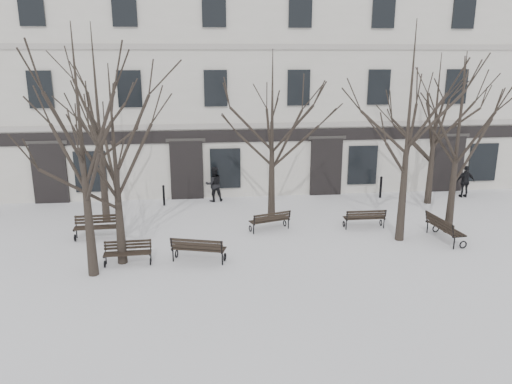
{
  "coord_description": "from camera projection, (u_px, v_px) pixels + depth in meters",
  "views": [
    {
      "loc": [
        -2.73,
        -16.21,
        6.92
      ],
      "look_at": [
        -0.61,
        3.0,
        1.6
      ],
      "focal_mm": 35.0,
      "sensor_mm": 36.0,
      "label": 1
    }
  ],
  "objects": [
    {
      "name": "bench_5",
      "position": [
        444.0,
        228.0,
        19.13
      ],
      "size": [
        0.9,
        1.98,
        0.96
      ],
      "rotation": [
        0.0,
        0.0,
        1.68
      ],
      "color": "black",
      "rests_on": "ground"
    },
    {
      "name": "tree_2",
      "position": [
        410.0,
        107.0,
        18.0
      ],
      "size": [
        5.7,
        5.7,
        8.15
      ],
      "color": "black",
      "rests_on": "ground"
    },
    {
      "name": "tree_0",
      "position": [
        80.0,
        124.0,
        14.96
      ],
      "size": [
        5.51,
        5.51,
        7.87
      ],
      "color": "black",
      "rests_on": "ground"
    },
    {
      "name": "bollard_a",
      "position": [
        164.0,
        195.0,
        23.61
      ],
      "size": [
        0.13,
        0.13,
        1.01
      ],
      "color": "black",
      "rests_on": "ground"
    },
    {
      "name": "tree_1",
      "position": [
        114.0,
        143.0,
        16.1
      ],
      "size": [
        4.68,
        4.68,
        6.68
      ],
      "color": "black",
      "rests_on": "ground"
    },
    {
      "name": "pedestrian_c",
      "position": [
        463.0,
        197.0,
        25.16
      ],
      "size": [
        0.95,
        0.42,
        1.61
      ],
      "primitive_type": "imported",
      "rotation": [
        0.0,
        0.0,
        3.12
      ],
      "color": "black",
      "rests_on": "ground"
    },
    {
      "name": "bollard_b",
      "position": [
        381.0,
        186.0,
        24.89
      ],
      "size": [
        0.14,
        0.14,
        1.11
      ],
      "color": "black",
      "rests_on": "ground"
    },
    {
      "name": "pedestrian_b",
      "position": [
        214.0,
        201.0,
        24.46
      ],
      "size": [
        0.96,
        0.81,
        1.73
      ],
      "primitive_type": "imported",
      "rotation": [
        0.0,
        0.0,
        3.35
      ],
      "color": "black",
      "rests_on": "ground"
    },
    {
      "name": "ground",
      "position": [
        282.0,
        257.0,
        17.66
      ],
      "size": [
        100.0,
        100.0,
        0.0
      ],
      "primitive_type": "plane",
      "color": "silver",
      "rests_on": "ground"
    },
    {
      "name": "tree_5",
      "position": [
        272.0,
        117.0,
        20.46
      ],
      "size": [
        5.02,
        5.02,
        7.16
      ],
      "color": "black",
      "rests_on": "ground"
    },
    {
      "name": "bench_1",
      "position": [
        198.0,
        248.0,
        17.13
      ],
      "size": [
        1.94,
        1.15,
        0.93
      ],
      "rotation": [
        0.0,
        0.0,
        2.86
      ],
      "color": "black",
      "rests_on": "ground"
    },
    {
      "name": "tree_3",
      "position": [
        460.0,
        123.0,
        19.0
      ],
      "size": [
        4.95,
        4.95,
        7.07
      ],
      "color": "black",
      "rests_on": "ground"
    },
    {
      "name": "bench_0",
      "position": [
        128.0,
        252.0,
        16.99
      ],
      "size": [
        1.62,
        0.65,
        0.8
      ],
      "rotation": [
        0.0,
        0.0,
        0.04
      ],
      "color": "black",
      "rests_on": "ground"
    },
    {
      "name": "bench_2",
      "position": [
        365.0,
        218.0,
        20.51
      ],
      "size": [
        1.69,
        0.62,
        0.85
      ],
      "rotation": [
        0.0,
        0.0,
        3.14
      ],
      "color": "black",
      "rests_on": "ground"
    },
    {
      "name": "bench_3",
      "position": [
        98.0,
        226.0,
        19.41
      ],
      "size": [
        1.81,
        0.73,
        0.9
      ],
      "rotation": [
        0.0,
        0.0,
        0.04
      ],
      "color": "black",
      "rests_on": "ground"
    },
    {
      "name": "tree_6",
      "position": [
        436.0,
        112.0,
        22.98
      ],
      "size": [
        4.92,
        4.92,
        7.03
      ],
      "color": "black",
      "rests_on": "ground"
    },
    {
      "name": "tree_4",
      "position": [
        97.0,
        101.0,
        20.17
      ],
      "size": [
        5.74,
        5.74,
        8.19
      ],
      "color": "black",
      "rests_on": "ground"
    },
    {
      "name": "building",
      "position": [
        248.0,
        80.0,
        28.61
      ],
      "size": [
        40.4,
        10.2,
        11.4
      ],
      "color": "beige",
      "rests_on": "ground"
    },
    {
      "name": "bench_4",
      "position": [
        270.0,
        220.0,
        20.23
      ],
      "size": [
        1.74,
        1.08,
        0.83
      ],
      "rotation": [
        0.0,
        0.0,
        3.46
      ],
      "color": "black",
      "rests_on": "ground"
    }
  ]
}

